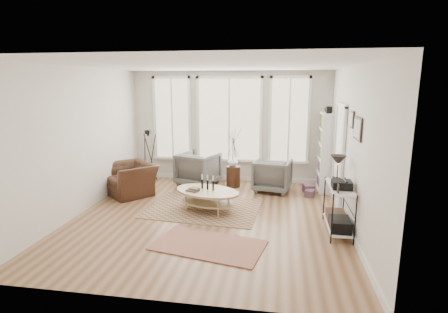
% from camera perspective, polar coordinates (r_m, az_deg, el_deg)
% --- Properties ---
extents(room, '(5.50, 5.54, 2.90)m').
position_cam_1_polar(room, '(6.61, -2.33, 1.81)').
color(room, '#986F4E').
rests_on(room, ground).
extents(bay_window, '(4.14, 0.12, 2.24)m').
position_cam_1_polar(bay_window, '(9.21, 0.86, 5.80)').
color(bay_window, tan).
rests_on(bay_window, ground).
extents(door, '(0.09, 1.06, 2.22)m').
position_cam_1_polar(door, '(7.74, 18.27, 0.42)').
color(door, silver).
rests_on(door, ground).
extents(bookcase, '(0.31, 0.85, 2.06)m').
position_cam_1_polar(bookcase, '(8.80, 16.27, 0.75)').
color(bookcase, white).
rests_on(bookcase, ground).
extents(low_shelf, '(0.38, 1.08, 1.30)m').
position_cam_1_polar(low_shelf, '(6.48, 18.22, -7.33)').
color(low_shelf, white).
rests_on(low_shelf, ground).
extents(wall_art, '(0.04, 0.88, 0.44)m').
position_cam_1_polar(wall_art, '(6.25, 20.78, 4.66)').
color(wall_art, black).
rests_on(wall_art, ground).
extents(rug_main, '(2.41, 1.89, 0.01)m').
position_cam_1_polar(rug_main, '(7.43, -3.29, -8.41)').
color(rug_main, brown).
rests_on(rug_main, ground).
extents(rug_runner, '(1.92, 1.31, 0.01)m').
position_cam_1_polar(rug_runner, '(5.84, -2.57, -14.21)').
color(rug_runner, maroon).
rests_on(rug_runner, ground).
extents(coffee_table, '(1.59, 1.28, 0.63)m').
position_cam_1_polar(coffee_table, '(7.20, -2.83, -6.25)').
color(coffee_table, tan).
rests_on(coffee_table, ground).
extents(armchair_left, '(1.17, 1.19, 0.86)m').
position_cam_1_polar(armchair_left, '(9.00, -4.24, -2.01)').
color(armchair_left, '#60605B').
rests_on(armchair_left, ground).
extents(armchair_right, '(0.98, 1.00, 0.79)m').
position_cam_1_polar(armchair_right, '(8.56, 7.92, -3.05)').
color(armchair_right, '#60605B').
rests_on(armchair_right, ground).
extents(side_table, '(0.35, 0.35, 1.49)m').
position_cam_1_polar(side_table, '(8.76, 1.54, -0.44)').
color(side_table, '#3C2114').
rests_on(side_table, ground).
extents(vase, '(0.28, 0.28, 0.26)m').
position_cam_1_polar(vase, '(8.78, 1.44, -0.77)').
color(vase, silver).
rests_on(vase, side_table).
extents(accent_chair, '(1.49, 1.47, 0.73)m').
position_cam_1_polar(accent_chair, '(8.55, -15.06, -3.56)').
color(accent_chair, '#3C2114').
rests_on(accent_chair, ground).
extents(tripod_camera, '(0.49, 0.49, 1.38)m').
position_cam_1_polar(tripod_camera, '(9.45, -12.13, -0.28)').
color(tripod_camera, black).
rests_on(tripod_camera, ground).
extents(book_stack_near, '(0.29, 0.35, 0.20)m').
position_cam_1_polar(book_stack_near, '(8.67, 13.64, -5.11)').
color(book_stack_near, maroon).
rests_on(book_stack_near, ground).
extents(book_stack_far, '(0.25, 0.28, 0.15)m').
position_cam_1_polar(book_stack_far, '(8.39, 13.79, -5.84)').
color(book_stack_far, maroon).
rests_on(book_stack_far, ground).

